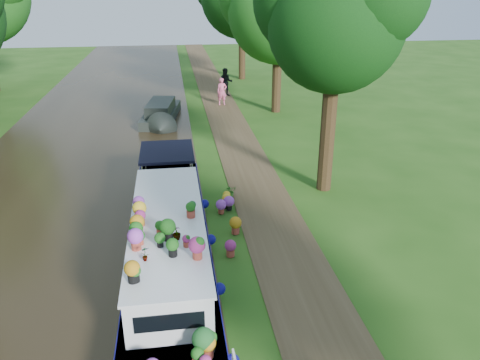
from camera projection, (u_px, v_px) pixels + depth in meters
name	position (u px, v px, depth m)	size (l,w,h in m)	color
ground	(240.00, 232.00, 15.33)	(100.00, 100.00, 0.00)	#245014
canal_water	(49.00, 246.00, 14.52)	(10.00, 100.00, 0.02)	black
towpath	(276.00, 229.00, 15.48)	(2.20, 100.00, 0.03)	#4A3922
plant_boat	(170.00, 252.00, 12.59)	(2.29, 13.52, 2.22)	white
tree_near_overhang	(336.00, 12.00, 16.04)	(5.52, 5.28, 8.99)	black
tree_near_mid	(278.00, 3.00, 27.14)	(6.90, 6.60, 9.40)	black
second_boat	(161.00, 113.00, 27.39)	(2.45, 6.15, 1.15)	#222723
pedestrian_pink	(222.00, 91.00, 30.79)	(0.64, 0.42, 1.77)	#D9597F
pedestrian_dark	(226.00, 82.00, 33.18)	(0.95, 0.74, 1.95)	black
verge_plant	(230.00, 191.00, 17.76)	(0.43, 0.37, 0.48)	#2A641E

